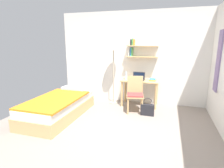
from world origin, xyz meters
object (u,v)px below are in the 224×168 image
Objects in this scene: water_bottle at (126,75)px; laptop at (139,78)px; book_stack at (153,80)px; bed at (59,107)px; desk_chair at (135,93)px; handbag at (147,109)px; standing_lamp at (113,50)px; desk at (140,85)px.

laptop is at bearing 3.06° from water_bottle.
water_bottle is 0.91× the size of book_stack.
book_stack is at bearing 33.55° from bed.
desk_chair reaches higher than handbag.
laptop is (0.00, 0.48, 0.30)m from desk_chair.
book_stack is (0.38, 0.50, 0.27)m from desk_chair.
book_stack is (2.06, 1.36, 0.52)m from bed.
laptop reaches higher than desk_chair.
laptop is at bearing -177.54° from book_stack.
laptop is (1.68, 1.35, 0.55)m from bed.
standing_lamp reaches higher than desk_chair.
bed is 8.47× the size of book_stack.
laptop is 1.40× the size of book_stack.
standing_lamp reaches higher than laptop.
water_bottle is 1.17m from handbag.
book_stack is at bearing 3.19° from desk.
desk_chair is at bearing -53.61° from water_bottle.
desk_chair reaches higher than desk.
standing_lamp reaches higher than desk.
desk_chair is at bearing -127.61° from book_stack.
bed is 2.00× the size of desk.
desk is 4.63× the size of water_bottle.
desk is 1.12× the size of desk_chair.
water_bottle is at bearing -177.64° from desk.
desk is at bearing 84.79° from desk_chair.
laptop reaches higher than handbag.
water_bottle is at bearing 1.57° from standing_lamp.
standing_lamp reaches higher than handbag.
water_bottle reaches higher than desk.
handbag is (2.02, 0.68, -0.09)m from bed.
standing_lamp is 1.04m from laptop.
standing_lamp is at bearing 53.88° from bed.
bed is at bearing -161.41° from handbag.
standing_lamp reaches higher than book_stack.
desk_chair is at bearing 151.77° from handbag.
standing_lamp is at bearing 147.42° from desk_chair.
standing_lamp is (-0.71, 0.45, 1.05)m from desk_chair.
desk is 3.03× the size of laptop.
desk is 0.85m from handbag.
laptop is (-0.04, 0.00, 0.20)m from desk.
desk is 0.57× the size of standing_lamp.
standing_lamp is 4.03× the size of handbag.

